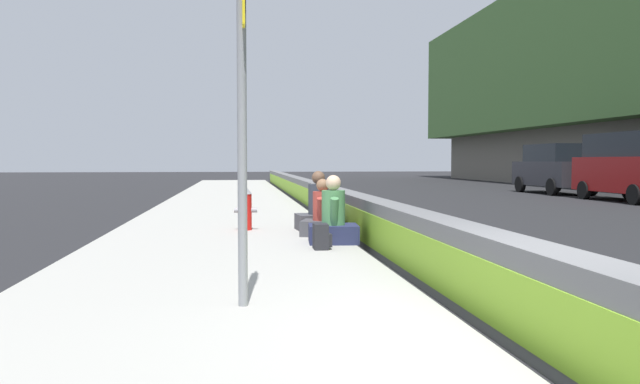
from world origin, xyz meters
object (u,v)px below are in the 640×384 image
Objects in this scene: route_sign_post at (242,88)px; seated_person_rear at (318,212)px; fire_hydrant at (246,208)px; seated_person_foreground at (333,222)px; backpack at (321,237)px; parked_car_midline at (555,168)px; parked_car_fourth at (633,165)px; seated_person_middle at (323,218)px.

seated_person_rear is (6.34, -1.54, -1.70)m from route_sign_post.
seated_person_rear is at bearing -97.50° from fire_hydrant.
seated_person_foreground reaches higher than backpack.
route_sign_post is 0.75× the size of parked_car_midline.
parked_car_fourth is at bearing -55.26° from seated_person_rear.
route_sign_post is at bearing 160.57° from seated_person_foreground.
fire_hydrant is 1.46m from seated_person_rear.
route_sign_post is at bearing 161.23° from backpack.
parked_car_fourth is at bearing -58.61° from fire_hydrant.
fire_hydrant is 20.27m from parked_car_midline.
parked_car_midline is at bearing -39.75° from seated_person_middle.
parked_car_fourth is (8.72, -14.29, 0.77)m from fire_hydrant.
parked_car_fourth reaches higher than parked_car_midline.
backpack is at bearing -158.32° from fire_hydrant.
fire_hydrant is at bearing 82.50° from seated_person_rear.
seated_person_rear is (1.96, -0.00, 0.01)m from seated_person_foreground.
route_sign_post reaches higher than seated_person_middle.
seated_person_rear is at bearing 124.74° from parked_car_fourth.
seated_person_middle is at bearing -8.37° from backpack.
seated_person_rear is 2.95× the size of backpack.
seated_person_middle is at bearing -15.49° from route_sign_post.
parked_car_midline is (16.53, -12.84, 0.69)m from seated_person_foreground.
parked_car_midline is at bearing -41.39° from seated_person_rear.
seated_person_middle reaches higher than fire_hydrant.
seated_person_middle is 20.15m from parked_car_midline.
backpack is (3.66, -1.24, -1.88)m from route_sign_post.
seated_person_foreground is 0.22× the size of parked_car_fourth.
seated_person_middle is 0.20× the size of parked_car_fourth.
parked_car_midline is (17.25, -13.14, 0.85)m from backpack.
seated_person_foreground is 16.85m from parked_car_fourth.
route_sign_post is 20.98m from parked_car_fourth.
parked_car_fourth is (9.82, -12.89, 0.89)m from seated_person_middle.
parked_car_fourth is (11.59, -13.15, 1.02)m from backpack.
seated_person_foreground is at bearing -22.69° from backpack.
parked_car_fourth is at bearing -52.69° from seated_person_middle.
seated_person_rear is 2.70m from backpack.
seated_person_foreground is at bearing -177.85° from seated_person_middle.
seated_person_middle is at bearing 127.31° from parked_car_fourth.
backpack is at bearing 157.31° from seated_person_foreground.
route_sign_post is at bearing 164.51° from seated_person_middle.
parked_car_midline is (20.91, -14.38, -1.03)m from route_sign_post.
parked_car_fourth is (10.87, -12.85, 0.86)m from seated_person_foreground.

